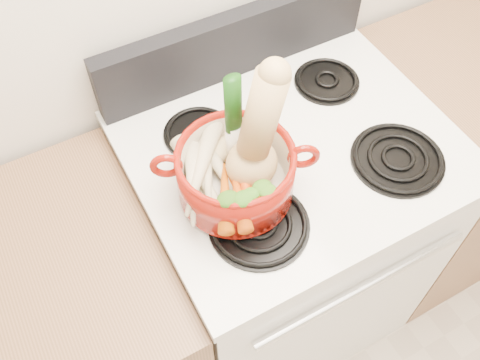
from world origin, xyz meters
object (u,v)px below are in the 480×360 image
squash (253,135)px  dutch_oven (236,173)px  stove_body (281,242)px  leek (234,122)px

squash → dutch_oven: bearing=166.9°
stove_body → leek: leek is taller
leek → squash: bearing=-88.0°
dutch_oven → squash: (0.04, -0.00, 0.11)m
stove_body → squash: 0.70m
dutch_oven → squash: size_ratio=0.87×
stove_body → squash: size_ratio=3.12×
stove_body → squash: (-0.16, -0.06, 0.68)m
dutch_oven → leek: leek is taller
squash → leek: bearing=90.6°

